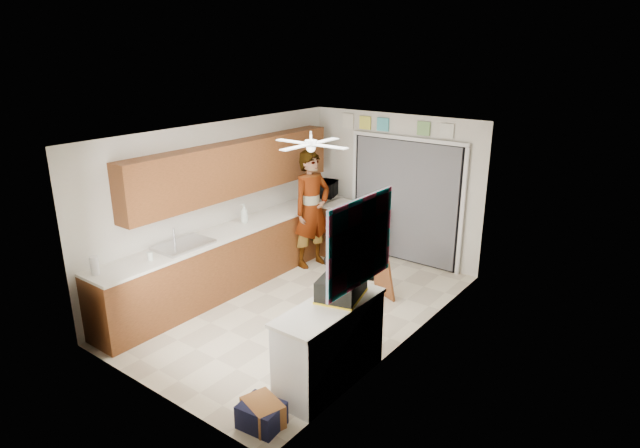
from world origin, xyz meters
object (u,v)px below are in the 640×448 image
Objects in this scene: man at (312,209)px; dog at (335,253)px; cardboard_box at (263,413)px; soap_bottle at (244,213)px; navy_crate at (262,415)px; microwave at (327,189)px; paper_towel_roll at (95,265)px; suitcase at (341,286)px.

man reaches higher than dog.
soap_bottle is at bearing 137.07° from cardboard_box.
dog reaches higher than navy_crate.
microwave reaches higher than paper_towel_roll.
man reaches higher than cardboard_box.
soap_bottle is 1.19m from man.
paper_towel_roll is 0.43× the size of dog.
suitcase is at bearing -24.22° from soap_bottle.
paper_towel_roll is 2.80m from navy_crate.
cardboard_box is (2.63, 0.09, -0.93)m from paper_towel_roll.
cardboard_box is at bearing 111.52° from navy_crate.
soap_bottle is (-0.11, -2.00, 0.01)m from microwave.
navy_crate is 0.21× the size of man.
cardboard_box is at bearing -109.05° from suitcase.
microwave is 5.16m from cardboard_box.
microwave reaches higher than suitcase.
microwave is 0.88× the size of suitcase.
cardboard_box is (2.49, -4.41, -0.95)m from microwave.
dog is (-1.80, 3.71, 0.08)m from cardboard_box.
paper_towel_roll is 0.56× the size of cardboard_box.
paper_towel_roll reaches higher than navy_crate.
suitcase is 0.29× the size of man.
navy_crate is at bearing -68.48° from cardboard_box.
microwave reaches higher than cardboard_box.
soap_bottle is 0.54× the size of suitcase.
paper_towel_roll is 3.61m from man.
suitcase is (2.68, -1.20, -0.03)m from soap_bottle.
soap_bottle is 0.74× the size of navy_crate.
soap_bottle is at bearing 168.10° from man.
cardboard_box is 4.13m from dog.
soap_bottle is at bearing 140.71° from suitcase.
soap_bottle is at bearing 157.32° from microwave.
man is at bearing 121.13° from cardboard_box.
navy_crate is at bearing -43.19° from soap_bottle.
microwave is at bearing 120.85° from dog.
navy_crate is at bearing -77.97° from dog.
suitcase is at bearing -66.86° from dog.
soap_bottle is 3.67m from cardboard_box.
soap_bottle is 0.76× the size of cardboard_box.
soap_bottle is 0.58× the size of dog.
suitcase is 1.38× the size of navy_crate.
paper_towel_roll is 0.55× the size of navy_crate.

